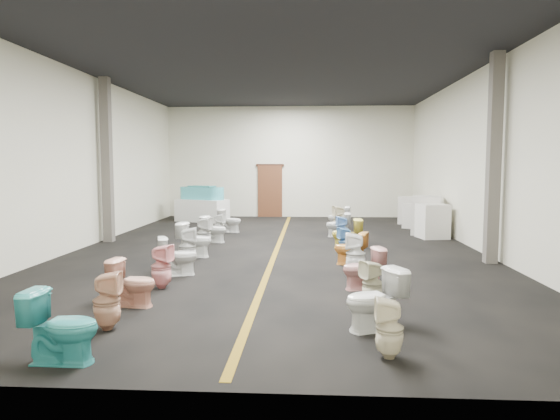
# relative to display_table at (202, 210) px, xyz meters

# --- Properties ---
(floor) EXTENTS (16.00, 16.00, 0.00)m
(floor) POSITION_rel_display_table_xyz_m (3.23, -6.11, -0.42)
(floor) COLOR black
(floor) RESTS_ON ground
(ceiling) EXTENTS (16.00, 16.00, 0.00)m
(ceiling) POSITION_rel_display_table_xyz_m (3.23, -6.11, 4.08)
(ceiling) COLOR black
(ceiling) RESTS_ON ground
(wall_back) EXTENTS (10.00, 0.00, 10.00)m
(wall_back) POSITION_rel_display_table_xyz_m (3.23, 1.89, 1.83)
(wall_back) COLOR beige
(wall_back) RESTS_ON ground
(wall_front) EXTENTS (10.00, 0.00, 10.00)m
(wall_front) POSITION_rel_display_table_xyz_m (3.23, -14.11, 1.83)
(wall_front) COLOR beige
(wall_front) RESTS_ON ground
(wall_left) EXTENTS (0.00, 16.00, 16.00)m
(wall_left) POSITION_rel_display_table_xyz_m (-1.77, -6.11, 1.83)
(wall_left) COLOR beige
(wall_left) RESTS_ON ground
(wall_right) EXTENTS (0.00, 16.00, 16.00)m
(wall_right) POSITION_rel_display_table_xyz_m (8.23, -6.11, 1.83)
(wall_right) COLOR beige
(wall_right) RESTS_ON ground
(aisle_stripe) EXTENTS (0.12, 15.60, 0.01)m
(aisle_stripe) POSITION_rel_display_table_xyz_m (3.23, -6.11, -0.41)
(aisle_stripe) COLOR brown
(aisle_stripe) RESTS_ON floor
(back_door) EXTENTS (1.00, 0.10, 2.10)m
(back_door) POSITION_rel_display_table_xyz_m (2.43, 1.83, 0.63)
(back_door) COLOR #562D19
(back_door) RESTS_ON floor
(door_frame) EXTENTS (1.15, 0.08, 0.10)m
(door_frame) POSITION_rel_display_table_xyz_m (2.43, 1.84, 1.70)
(door_frame) COLOR #331C11
(door_frame) RESTS_ON back_door
(column_left) EXTENTS (0.25, 0.25, 4.50)m
(column_left) POSITION_rel_display_table_xyz_m (-1.52, -5.11, 1.83)
(column_left) COLOR #59544C
(column_left) RESTS_ON floor
(column_right) EXTENTS (0.25, 0.25, 4.50)m
(column_right) POSITION_rel_display_table_xyz_m (7.98, -7.61, 1.83)
(column_right) COLOR #59544C
(column_right) RESTS_ON floor
(display_table) EXTENTS (2.09, 1.55, 0.83)m
(display_table) POSITION_rel_display_table_xyz_m (0.00, 0.00, 0.00)
(display_table) COLOR white
(display_table) RESTS_ON floor
(bathtub) EXTENTS (1.76, 1.14, 0.55)m
(bathtub) POSITION_rel_display_table_xyz_m (-0.00, 0.00, 0.65)
(bathtub) COLOR #45B8C7
(bathtub) RESTS_ON display_table
(appliance_crate_a) EXTENTS (0.90, 0.90, 0.99)m
(appliance_crate_a) POSITION_rel_display_table_xyz_m (7.63, -3.92, 0.08)
(appliance_crate_a) COLOR silver
(appliance_crate_a) RESTS_ON floor
(appliance_crate_b) EXTENTS (1.05, 1.05, 1.17)m
(appliance_crate_b) POSITION_rel_display_table_xyz_m (7.63, -3.12, 0.17)
(appliance_crate_b) COLOR beige
(appliance_crate_b) RESTS_ON floor
(appliance_crate_c) EXTENTS (0.96, 0.96, 0.82)m
(appliance_crate_c) POSITION_rel_display_table_xyz_m (7.63, -1.52, -0.01)
(appliance_crate_c) COLOR silver
(appliance_crate_c) RESTS_ON floor
(appliance_crate_d) EXTENTS (0.83, 0.83, 0.98)m
(appliance_crate_d) POSITION_rel_display_table_xyz_m (7.63, -0.30, 0.07)
(appliance_crate_d) COLOR silver
(appliance_crate_d) RESTS_ON floor
(toilet_left_0) EXTENTS (0.79, 0.46, 0.80)m
(toilet_left_0) POSITION_rel_display_table_xyz_m (1.41, -13.51, -0.02)
(toilet_left_0) COLOR teal
(toilet_left_0) RESTS_ON floor
(toilet_left_1) EXTENTS (0.39, 0.39, 0.76)m
(toilet_left_1) POSITION_rel_display_table_xyz_m (1.45, -12.43, -0.04)
(toilet_left_1) COLOR #DEA886
(toilet_left_1) RESTS_ON floor
(toilet_left_2) EXTENTS (0.74, 0.48, 0.72)m
(toilet_left_2) POSITION_rel_display_table_xyz_m (1.40, -11.35, -0.06)
(toilet_left_2) COLOR #E09B81
(toilet_left_2) RESTS_ON floor
(toilet_left_3) EXTENTS (0.40, 0.40, 0.77)m
(toilet_left_3) POSITION_rel_display_table_xyz_m (1.51, -10.26, -0.03)
(toilet_left_3) COLOR #F5A5A5
(toilet_left_3) RESTS_ON floor
(toilet_left_4) EXTENTS (0.84, 0.63, 0.76)m
(toilet_left_4) POSITION_rel_display_table_xyz_m (1.52, -9.22, -0.04)
(toilet_left_4) COLOR white
(toilet_left_4) RESTS_ON floor
(toilet_left_5) EXTENTS (0.44, 0.43, 0.82)m
(toilet_left_5) POSITION_rel_display_table_xyz_m (1.49, -8.32, -0.01)
(toilet_left_5) COLOR silver
(toilet_left_5) RESTS_ON floor
(toilet_left_6) EXTENTS (0.84, 0.57, 0.80)m
(toilet_left_6) POSITION_rel_display_table_xyz_m (1.40, -7.27, -0.02)
(toilet_left_6) COLOR white
(toilet_left_6) RESTS_ON floor
(toilet_left_7) EXTENTS (0.43, 0.42, 0.81)m
(toilet_left_7) POSITION_rel_display_table_xyz_m (1.39, -6.20, -0.01)
(toilet_left_7) COLOR silver
(toilet_left_7) RESTS_ON floor
(toilet_left_8) EXTENTS (0.79, 0.57, 0.72)m
(toilet_left_8) POSITION_rel_display_table_xyz_m (1.43, -5.06, -0.06)
(toilet_left_8) COLOR white
(toilet_left_8) RESTS_ON floor
(toilet_left_9) EXTENTS (0.38, 0.38, 0.69)m
(toilet_left_9) POSITION_rel_display_table_xyz_m (1.39, -4.09, -0.07)
(toilet_left_9) COLOR white
(toilet_left_9) RESTS_ON floor
(toilet_left_10) EXTENTS (0.79, 0.54, 0.74)m
(toilet_left_10) POSITION_rel_display_table_xyz_m (1.54, -2.99, -0.05)
(toilet_left_10) COLOR white
(toilet_left_10) RESTS_ON floor
(toilet_right_0) EXTENTS (0.33, 0.32, 0.68)m
(toilet_right_0) POSITION_rel_display_table_xyz_m (4.93, -13.18, -0.08)
(toilet_right_0) COLOR beige
(toilet_right_0) RESTS_ON floor
(toilet_right_1) EXTENTS (0.90, 0.72, 0.80)m
(toilet_right_1) POSITION_rel_display_table_xyz_m (4.89, -12.25, -0.02)
(toilet_right_1) COLOR white
(toilet_right_1) RESTS_ON floor
(toilet_right_2) EXTENTS (0.43, 0.42, 0.70)m
(toilet_right_2) POSITION_rel_display_table_xyz_m (5.00, -11.16, -0.06)
(toilet_right_2) COLOR beige
(toilet_right_2) RESTS_ON floor
(toilet_right_3) EXTENTS (0.78, 0.56, 0.72)m
(toilet_right_3) POSITION_rel_display_table_xyz_m (4.97, -10.12, -0.06)
(toilet_right_3) COLOR #DD9793
(toilet_right_3) RESTS_ON floor
(toilet_right_4) EXTENTS (0.42, 0.41, 0.83)m
(toilet_right_4) POSITION_rel_display_table_xyz_m (4.94, -9.02, -0.00)
(toilet_right_4) COLOR white
(toilet_right_4) RESTS_ON floor
(toilet_right_5) EXTENTS (0.79, 0.59, 0.71)m
(toilet_right_5) POSITION_rel_display_table_xyz_m (4.93, -8.01, -0.06)
(toilet_right_5) COLOR orange
(toilet_right_5) RESTS_ON floor
(toilet_right_6) EXTENTS (0.39, 0.38, 0.69)m
(toilet_right_6) POSITION_rel_display_table_xyz_m (4.88, -7.07, -0.07)
(toilet_right_6) COLOR #64A0D7
(toilet_right_6) RESTS_ON floor
(toilet_right_7) EXTENTS (0.80, 0.52, 0.77)m
(toilet_right_7) POSITION_rel_display_table_xyz_m (5.00, -5.93, -0.03)
(toilet_right_7) COLOR #E7D34D
(toilet_right_7) RESTS_ON floor
(toilet_right_8) EXTENTS (0.36, 0.36, 0.74)m
(toilet_right_8) POSITION_rel_display_table_xyz_m (4.96, -4.97, -0.05)
(toilet_right_8) COLOR #79ABE5
(toilet_right_8) RESTS_ON floor
(toilet_right_9) EXTENTS (0.72, 0.42, 0.72)m
(toilet_right_9) POSITION_rel_display_table_xyz_m (4.90, -3.82, -0.06)
(toilet_right_9) COLOR white
(toilet_right_9) RESTS_ON floor
(toilet_right_10) EXTENTS (0.48, 0.47, 0.84)m
(toilet_right_10) POSITION_rel_display_table_xyz_m (4.99, -2.82, 0.01)
(toilet_right_10) COLOR #EDE3C2
(toilet_right_10) RESTS_ON floor
(toilet_right_11) EXTENTS (0.78, 0.51, 0.75)m
(toilet_right_11) POSITION_rel_display_table_xyz_m (5.05, -1.86, -0.04)
(toilet_right_11) COLOR white
(toilet_right_11) RESTS_ON floor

